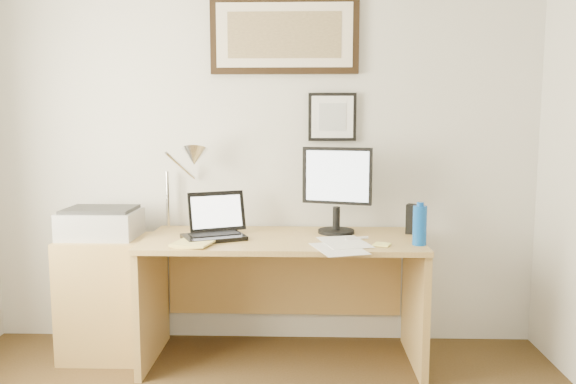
{
  "coord_description": "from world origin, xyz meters",
  "views": [
    {
      "loc": [
        0.28,
        -1.58,
        1.42
      ],
      "look_at": [
        0.19,
        1.43,
        1.04
      ],
      "focal_mm": 35.0,
      "sensor_mm": 36.0,
      "label": 1
    }
  ],
  "objects_px": {
    "side_cabinet": "(107,297)",
    "water_bottle": "(420,225)",
    "desk": "(283,273)",
    "lcd_monitor": "(337,186)",
    "book": "(180,241)",
    "laptop": "(215,228)",
    "printer": "(101,223)"
  },
  "relations": [
    {
      "from": "side_cabinet",
      "to": "water_bottle",
      "type": "xyz_separation_m",
      "value": [
        1.83,
        -0.22,
        0.49
      ]
    },
    {
      "from": "desk",
      "to": "lcd_monitor",
      "type": "xyz_separation_m",
      "value": [
        0.32,
        0.05,
        0.53
      ]
    },
    {
      "from": "book",
      "to": "lcd_monitor",
      "type": "xyz_separation_m",
      "value": [
        0.89,
        0.3,
        0.28
      ]
    },
    {
      "from": "book",
      "to": "lcd_monitor",
      "type": "bearing_deg",
      "value": 18.55
    },
    {
      "from": "side_cabinet",
      "to": "book",
      "type": "height_order",
      "value": "book"
    },
    {
      "from": "water_bottle",
      "to": "laptop",
      "type": "xyz_separation_m",
      "value": [
        -1.15,
        0.16,
        -0.05
      ]
    },
    {
      "from": "laptop",
      "to": "printer",
      "type": "height_order",
      "value": "laptop"
    },
    {
      "from": "water_bottle",
      "to": "printer",
      "type": "xyz_separation_m",
      "value": [
        -1.85,
        0.24,
        -0.04
      ]
    },
    {
      "from": "lcd_monitor",
      "to": "side_cabinet",
      "type": "bearing_deg",
      "value": -176.53
    },
    {
      "from": "side_cabinet",
      "to": "water_bottle",
      "type": "distance_m",
      "value": 1.91
    },
    {
      "from": "laptop",
      "to": "desk",
      "type": "bearing_deg",
      "value": 13.7
    },
    {
      "from": "book",
      "to": "desk",
      "type": "bearing_deg",
      "value": 23.7
    },
    {
      "from": "desk",
      "to": "printer",
      "type": "relative_size",
      "value": 3.64
    },
    {
      "from": "side_cabinet",
      "to": "lcd_monitor",
      "type": "xyz_separation_m",
      "value": [
        1.39,
        0.08,
        0.68
      ]
    },
    {
      "from": "book",
      "to": "lcd_monitor",
      "type": "height_order",
      "value": "lcd_monitor"
    },
    {
      "from": "water_bottle",
      "to": "book",
      "type": "distance_m",
      "value": 1.33
    },
    {
      "from": "water_bottle",
      "to": "printer",
      "type": "relative_size",
      "value": 0.49
    },
    {
      "from": "book",
      "to": "desk",
      "type": "xyz_separation_m",
      "value": [
        0.57,
        0.25,
        -0.25
      ]
    },
    {
      "from": "water_bottle",
      "to": "laptop",
      "type": "height_order",
      "value": "laptop"
    },
    {
      "from": "side_cabinet",
      "to": "book",
      "type": "bearing_deg",
      "value": -23.02
    },
    {
      "from": "desk",
      "to": "lcd_monitor",
      "type": "bearing_deg",
      "value": 8.7
    },
    {
      "from": "side_cabinet",
      "to": "desk",
      "type": "distance_m",
      "value": 1.08
    },
    {
      "from": "laptop",
      "to": "lcd_monitor",
      "type": "distance_m",
      "value": 0.77
    },
    {
      "from": "side_cabinet",
      "to": "printer",
      "type": "xyz_separation_m",
      "value": [
        -0.03,
        0.02,
        0.45
      ]
    },
    {
      "from": "book",
      "to": "printer",
      "type": "bearing_deg",
      "value": 156.0
    },
    {
      "from": "lcd_monitor",
      "to": "printer",
      "type": "xyz_separation_m",
      "value": [
        -1.42,
        -0.06,
        -0.22
      ]
    },
    {
      "from": "printer",
      "to": "lcd_monitor",
      "type": "bearing_deg",
      "value": 2.55
    },
    {
      "from": "desk",
      "to": "laptop",
      "type": "distance_m",
      "value": 0.5
    },
    {
      "from": "laptop",
      "to": "printer",
      "type": "distance_m",
      "value": 0.71
    },
    {
      "from": "water_bottle",
      "to": "lcd_monitor",
      "type": "relative_size",
      "value": 0.42
    },
    {
      "from": "water_bottle",
      "to": "lcd_monitor",
      "type": "distance_m",
      "value": 0.56
    },
    {
      "from": "side_cabinet",
      "to": "laptop",
      "type": "relative_size",
      "value": 1.74
    }
  ]
}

